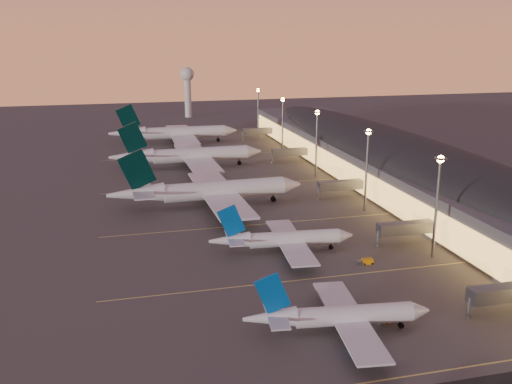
% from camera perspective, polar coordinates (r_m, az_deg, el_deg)
% --- Properties ---
extents(ground, '(700.00, 700.00, 0.00)m').
position_cam_1_polar(ground, '(135.31, 3.89, -7.91)').
color(ground, '#3C3A38').
extents(airliner_narrow_south, '(35.67, 32.07, 12.73)m').
position_cam_1_polar(airliner_narrow_south, '(109.22, 8.22, -12.19)').
color(airliner_narrow_south, silver).
rests_on(airliner_narrow_south, ground).
extents(airliner_narrow_north, '(37.32, 33.45, 13.33)m').
position_cam_1_polar(airliner_narrow_north, '(145.15, 2.64, -4.76)').
color(airliner_narrow_north, silver).
rests_on(airliner_narrow_north, ground).
extents(airliner_wide_near, '(62.88, 57.13, 20.16)m').
position_cam_1_polar(airliner_wide_near, '(182.67, -4.80, 0.09)').
color(airliner_wide_near, silver).
rests_on(airliner_wide_near, ground).
extents(airliner_wide_mid, '(63.04, 57.25, 20.21)m').
position_cam_1_polar(airliner_wide_mid, '(237.02, -6.83, 3.65)').
color(airliner_wide_mid, silver).
rests_on(airliner_wide_mid, ground).
extents(airliner_wide_far, '(64.12, 58.21, 20.57)m').
position_cam_1_polar(airliner_wide_far, '(291.47, -8.16, 5.86)').
color(airliner_wide_far, silver).
rests_on(airliner_wide_far, ground).
extents(terminal_building, '(56.35, 255.00, 17.46)m').
position_cam_1_polar(terminal_building, '(220.05, 13.50, 3.35)').
color(terminal_building, '#4C4D52').
rests_on(terminal_building, ground).
extents(light_masts, '(2.20, 217.20, 25.90)m').
position_cam_1_polar(light_masts, '(200.92, 8.06, 5.04)').
color(light_masts, slate).
rests_on(light_masts, ground).
extents(radar_tower, '(9.00, 9.00, 32.50)m').
position_cam_1_polar(radar_tower, '(382.28, -6.87, 10.71)').
color(radar_tower, silver).
rests_on(radar_tower, ground).
extents(lane_markings, '(90.00, 180.36, 0.00)m').
position_cam_1_polar(lane_markings, '(171.26, -0.24, -2.73)').
color(lane_markings, '#D8C659').
rests_on(lane_markings, ground).
extents(baggage_tug_a, '(3.85, 2.19, 1.08)m').
position_cam_1_polar(baggage_tug_a, '(115.57, 12.91, -12.36)').
color(baggage_tug_a, orange).
rests_on(baggage_tug_a, ground).
extents(baggage_tug_c, '(4.14, 2.03, 1.20)m').
position_cam_1_polar(baggage_tug_c, '(141.55, 10.88, -6.84)').
color(baggage_tug_c, orange).
rests_on(baggage_tug_c, ground).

